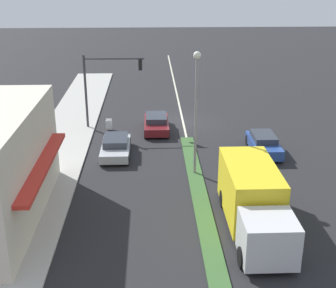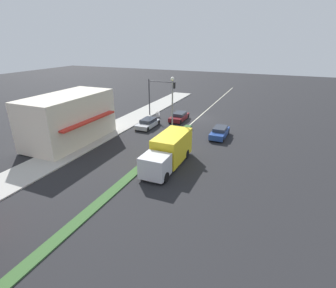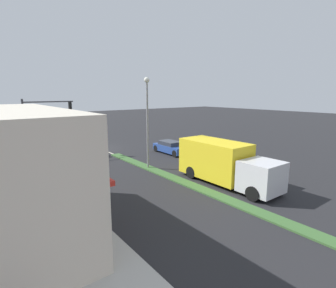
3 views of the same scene
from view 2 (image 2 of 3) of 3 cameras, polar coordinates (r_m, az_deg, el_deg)
name	(u,v)px [view 2 (image 2 of 3)]	position (r m, az deg, el deg)	size (l,w,h in m)	color
ground_plane	(141,167)	(25.21, -5.84, -5.00)	(160.00, 160.00, 0.00)	#232326
sidewalk_right	(64,153)	(29.93, -21.63, -1.91)	(4.00, 73.00, 0.12)	#B2AFA8
median_strip	(76,223)	(19.05, -19.41, -15.92)	(0.90, 46.00, 0.10)	#3D6633
lane_marking_center	(197,118)	(40.79, 6.38, 5.57)	(0.16, 60.00, 0.01)	beige
building_corner_store	(69,118)	(32.43, -20.73, 5.24)	(5.93, 10.75, 5.45)	beige
traffic_signal_main	(157,92)	(40.88, -2.31, 11.33)	(4.59, 0.34, 5.60)	#333338
street_lamp	(172,101)	(30.25, 0.96, 9.32)	(0.44, 0.44, 7.37)	gray
pedestrian	(87,129)	(34.27, -17.18, 3.23)	(0.34, 0.34, 1.62)	#282D42
warning_aframe_sign	(158,115)	(41.09, -2.22, 6.42)	(0.45, 0.53, 0.84)	silver
delivery_truck	(169,151)	(24.90, 0.12, -1.49)	(2.44, 7.50, 2.87)	silver
sedan_silver	(148,123)	(36.31, -4.41, 4.54)	(1.87, 4.27, 1.18)	#B7BABF
sedan_maroon	(179,117)	(39.41, 2.45, 5.97)	(1.85, 4.19, 1.18)	maroon
coupe_blue	(220,132)	(33.05, 11.18, 2.51)	(1.74, 4.16, 1.27)	#284793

